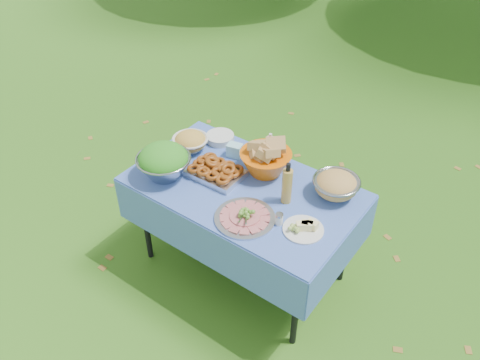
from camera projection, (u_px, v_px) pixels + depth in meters
name	position (u px, v px, depth m)	size (l,w,h in m)	color
ground	(243.00, 267.00, 3.71)	(80.00, 80.00, 0.00)	#183B0A
picnic_table	(243.00, 229.00, 3.47)	(1.46, 0.86, 0.76)	#7CAAEE
salad_bowl	(164.00, 161.00, 3.25)	(0.35, 0.35, 0.23)	#9A9EA2
pasta_bowl_white	(190.00, 141.00, 3.51)	(0.24, 0.24, 0.14)	silver
plate_stack	(220.00, 138.00, 3.62)	(0.20, 0.20, 0.05)	silver
wipes_box	(235.00, 150.00, 3.46)	(0.10, 0.07, 0.09)	#93D7E7
sanitizer_bottle	(270.00, 144.00, 3.45)	(0.06, 0.06, 0.17)	#CB828A
bread_bowl	(266.00, 158.00, 3.28)	(0.34, 0.34, 0.23)	#D85C07
pasta_bowl_steel	(336.00, 185.00, 3.12)	(0.29, 0.29, 0.16)	#9A9EA2
fried_tray	(216.00, 171.00, 3.29)	(0.35, 0.25, 0.08)	silver
charcuterie_platter	(245.00, 214.00, 2.97)	(0.36, 0.36, 0.08)	#AFB0B6
oil_bottle	(287.00, 183.00, 3.03)	(0.06, 0.06, 0.29)	#B28B39
cheese_plate	(304.00, 226.00, 2.90)	(0.24, 0.24, 0.07)	silver
shaker	(279.00, 219.00, 2.94)	(0.05, 0.05, 0.08)	silver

